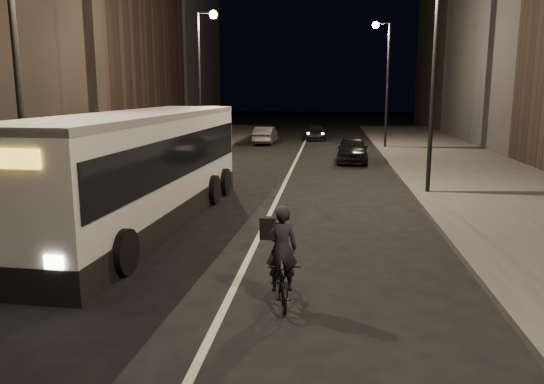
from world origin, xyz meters
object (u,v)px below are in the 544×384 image
(city_bus, at_px, (142,164))
(cyclist_on_bicycle, at_px, (282,271))
(streetlight_right_far, at_px, (384,68))
(car_mid, at_px, (265,135))
(streetlight_right_mid, at_px, (428,50))
(car_near, at_px, (352,150))
(streetlight_left_far, at_px, (203,64))
(car_far, at_px, (316,132))
(streetlight_left_near, at_px, (24,29))

(city_bus, xyz_separation_m, cyclist_on_bicycle, (4.64, -5.56, -1.16))
(streetlight_right_far, xyz_separation_m, car_mid, (-8.16, 2.55, -4.72))
(streetlight_right_mid, distance_m, car_near, 10.47)
(streetlight_right_mid, height_order, streetlight_left_far, same)
(cyclist_on_bicycle, xyz_separation_m, car_far, (-0.24, 33.38, -0.06))
(car_far, bearing_deg, car_near, -81.18)
(cyclist_on_bicycle, relative_size, car_mid, 0.49)
(streetlight_right_mid, relative_size, car_near, 1.95)
(streetlight_right_mid, bearing_deg, streetlight_right_far, 90.00)
(streetlight_right_mid, bearing_deg, streetlight_left_far, 136.84)
(streetlight_left_far, distance_m, car_near, 9.70)
(streetlight_left_far, xyz_separation_m, car_far, (6.13, 12.47, -4.78))
(streetlight_left_near, bearing_deg, cyclist_on_bicycle, -24.61)
(car_near, relative_size, car_far, 1.04)
(streetlight_left_near, bearing_deg, car_far, 78.62)
(streetlight_right_far, xyz_separation_m, car_near, (-2.20, -6.89, -4.65))
(streetlight_right_mid, relative_size, city_bus, 0.66)
(streetlight_right_far, height_order, car_near, streetlight_right_far)
(car_mid, bearing_deg, streetlight_left_far, 75.49)
(streetlight_right_mid, distance_m, cyclist_on_bicycle, 12.65)
(car_near, height_order, car_far, car_near)
(streetlight_right_mid, xyz_separation_m, car_near, (-2.20, 9.11, -4.65))
(streetlight_right_far, relative_size, streetlight_left_far, 1.00)
(car_far, bearing_deg, streetlight_left_near, -102.45)
(streetlight_left_far, bearing_deg, cyclist_on_bicycle, -73.06)
(streetlight_right_mid, relative_size, car_mid, 2.08)
(streetlight_left_far, distance_m, city_bus, 15.86)
(streetlight_left_far, relative_size, car_mid, 2.08)
(car_near, distance_m, car_far, 13.55)
(streetlight_left_near, height_order, city_bus, streetlight_left_near)
(streetlight_right_mid, bearing_deg, car_near, 103.59)
(streetlight_right_far, distance_m, streetlight_left_far, 12.24)
(car_near, bearing_deg, streetlight_right_mid, -74.15)
(city_bus, relative_size, car_near, 2.98)
(cyclist_on_bicycle, relative_size, car_near, 0.46)
(streetlight_right_far, relative_size, streetlight_left_near, 1.00)
(car_far, bearing_deg, streetlight_left_far, -117.27)
(streetlight_left_near, distance_m, city_bus, 4.76)
(car_far, bearing_deg, cyclist_on_bicycle, -90.67)
(streetlight_right_mid, distance_m, streetlight_left_near, 13.33)
(streetlight_left_near, bearing_deg, streetlight_right_far, 66.04)
(streetlight_right_mid, height_order, car_mid, streetlight_right_mid)
(streetlight_left_near, xyz_separation_m, car_far, (6.13, 30.47, -4.78))
(streetlight_left_far, height_order, cyclist_on_bicycle, streetlight_left_far)
(streetlight_right_mid, height_order, cyclist_on_bicycle, streetlight_right_mid)
(streetlight_right_mid, height_order, streetlight_left_near, same)
(cyclist_on_bicycle, bearing_deg, car_near, 74.27)
(streetlight_left_near, distance_m, cyclist_on_bicycle, 8.45)
(streetlight_left_far, xyz_separation_m, car_near, (8.46, -0.89, -4.65))
(cyclist_on_bicycle, height_order, car_mid, cyclist_on_bicycle)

